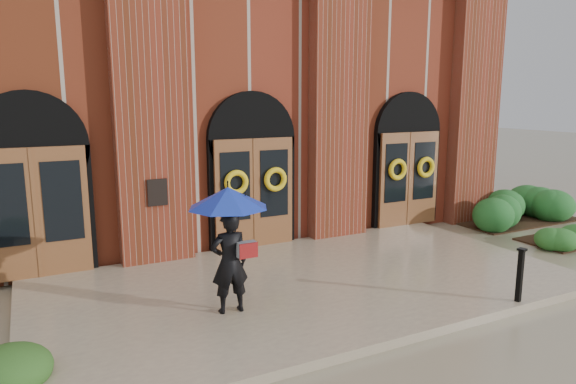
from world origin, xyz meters
TOP-DOWN VIEW (x-y plane):
  - ground at (0.00, 0.00)m, footprint 90.00×90.00m
  - landing at (0.00, 0.15)m, footprint 10.00×5.30m
  - church_building at (0.00, 8.78)m, footprint 16.20×12.53m
  - man_with_umbrella at (-1.83, -0.51)m, footprint 1.35×1.35m
  - metal_post at (2.66, -2.35)m, footprint 0.15×0.15m
  - hedge_wall_right at (8.00, 1.97)m, footprint 3.41×1.36m
  - hedge_front_right at (7.00, 0.00)m, footprint 1.40×1.20m

SIDE VIEW (x-z plane):
  - ground at x=0.00m, z-range 0.00..0.00m
  - landing at x=0.00m, z-range 0.00..0.15m
  - hedge_front_right at x=7.00m, z-range 0.00..0.50m
  - hedge_wall_right at x=8.00m, z-range 0.00..0.88m
  - metal_post at x=2.66m, z-range 0.17..1.10m
  - man_with_umbrella at x=-1.83m, z-range 0.56..2.60m
  - church_building at x=0.00m, z-range 0.00..7.00m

